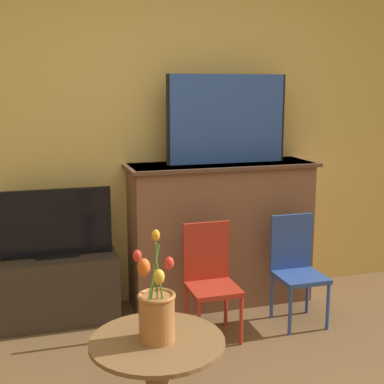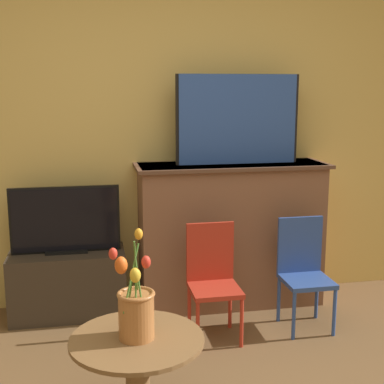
% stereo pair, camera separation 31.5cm
% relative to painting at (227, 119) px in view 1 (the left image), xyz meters
% --- Properties ---
extents(wall_back, '(8.00, 0.06, 2.70)m').
position_rel_painting_xyz_m(wall_back, '(-0.51, 0.22, -0.01)').
color(wall_back, '#E0BC66').
rests_on(wall_back, ground).
extents(fireplace_mantel, '(1.38, 0.44, 1.05)m').
position_rel_painting_xyz_m(fireplace_mantel, '(-0.04, -0.01, -0.82)').
color(fireplace_mantel, brown).
rests_on(fireplace_mantel, ground).
extents(painting, '(0.89, 0.03, 0.63)m').
position_rel_painting_xyz_m(painting, '(0.00, 0.00, 0.00)').
color(painting, black).
rests_on(painting, fireplace_mantel).
extents(tv_stand, '(0.79, 0.37, 0.46)m').
position_rel_painting_xyz_m(tv_stand, '(-1.22, -0.01, -1.13)').
color(tv_stand, '#382D23').
rests_on(tv_stand, ground).
extents(tv_monitor, '(0.74, 0.12, 0.46)m').
position_rel_painting_xyz_m(tv_monitor, '(-1.22, -0.01, -0.68)').
color(tv_monitor, black).
rests_on(tv_monitor, tv_stand).
extents(chair_red, '(0.31, 0.31, 0.73)m').
position_rel_painting_xyz_m(chair_red, '(-0.29, -0.51, -0.96)').
color(chair_red, '#B22D1E').
rests_on(chair_red, ground).
extents(chair_blue, '(0.31, 0.31, 0.73)m').
position_rel_painting_xyz_m(chair_blue, '(0.34, -0.47, -0.96)').
color(chair_blue, '#2D4C99').
rests_on(chair_blue, ground).
extents(side_table, '(0.60, 0.60, 0.49)m').
position_rel_painting_xyz_m(side_table, '(-0.86, -1.45, -1.04)').
color(side_table, brown).
rests_on(side_table, ground).
extents(vase_tulips, '(0.20, 0.26, 0.47)m').
position_rel_painting_xyz_m(vase_tulips, '(-0.86, -1.46, -0.73)').
color(vase_tulips, '#AD6B38').
rests_on(vase_tulips, side_table).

